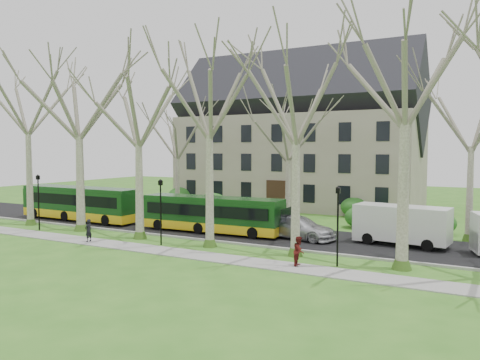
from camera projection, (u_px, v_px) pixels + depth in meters
The scene contains 15 objects.
ground at pixel (248, 251), 29.20m from camera, with size 120.00×120.00×0.00m, color #357220.
sidewalk at pixel (228, 259), 27.00m from camera, with size 70.00×2.00×0.06m, color gray.
road at pixel (282, 236), 34.03m from camera, with size 80.00×8.00×0.06m, color black.
curb at pixel (258, 246), 30.52m from camera, with size 80.00×0.25×0.14m, color #A5A39E.
building at pixel (298, 134), 52.59m from camera, with size 26.50×12.20×16.00m.
tree_row_verge at pixel (250, 139), 29.00m from camera, with size 49.00×7.00×14.00m.
tree_row_far at pixel (294, 154), 39.10m from camera, with size 33.00×7.00×12.00m.
lamp_row at pixel (240, 212), 28.15m from camera, with size 36.22×0.22×4.30m.
hedges at pixel (272, 207), 43.64m from camera, with size 30.60×8.60×2.00m.
bus_lead at pixel (80, 203), 41.62m from camera, with size 12.19×2.54×3.05m, color #113E14, non-canonical shape.
bus_follow at pixel (212, 214), 35.58m from camera, with size 11.16×2.33×2.79m, color #113E14, non-canonical shape.
sedan at pixel (299, 227), 33.05m from camera, with size 2.22×5.46×1.58m, color silver.
van_a at pixel (401, 226), 30.76m from camera, with size 5.96×2.17×2.60m, color silver, non-canonical shape.
pedestrian_a at pixel (88, 230), 31.91m from camera, with size 0.57×0.37×1.55m, color black.
pedestrian_b at pixel (299, 251), 25.40m from camera, with size 0.78×0.61×1.60m, color #5A1614.
Camera 1 is at (13.23, -25.63, 6.40)m, focal length 35.00 mm.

